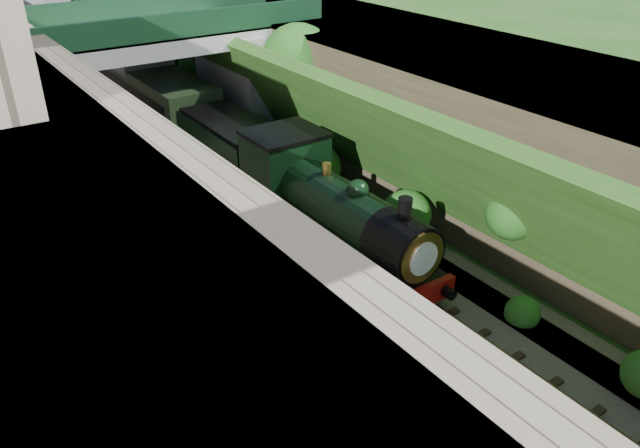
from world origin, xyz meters
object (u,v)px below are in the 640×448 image
at_px(tree, 298,63).
at_px(locomotive, 329,211).
at_px(road_bridge, 165,69).
at_px(tender, 234,154).

distance_m(tree, locomotive, 10.75).
xyz_separation_m(road_bridge, locomotive, (0.26, -14.01, -2.18)).
height_order(tree, locomotive, tree).
xyz_separation_m(tree, tender, (-4.71, -1.90, -3.03)).
bearing_deg(tree, road_bridge, 136.32).
relative_size(tree, locomotive, 0.65).
bearing_deg(road_bridge, tender, -87.80).
height_order(road_bridge, tender, road_bridge).
bearing_deg(tender, road_bridge, 92.20).
relative_size(road_bridge, tender, 2.67).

